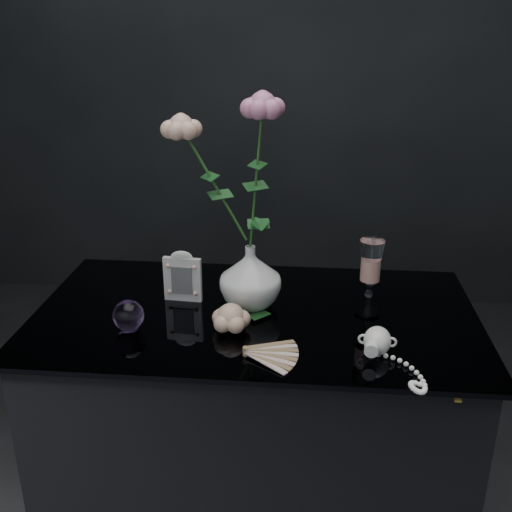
# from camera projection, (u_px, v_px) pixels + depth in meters

# --- Properties ---
(table) EXTENTS (1.05, 0.58, 0.76)m
(table) POSITION_uv_depth(u_px,v_px,m) (255.00, 442.00, 1.57)
(table) COLOR black
(table) RESTS_ON ground
(vase) EXTENTS (0.15, 0.15, 0.16)m
(vase) POSITION_uv_depth(u_px,v_px,m) (250.00, 277.00, 1.43)
(vase) COLOR white
(vase) RESTS_ON table
(wine_glass) EXTENTS (0.06, 0.06, 0.19)m
(wine_glass) POSITION_uv_depth(u_px,v_px,m) (370.00, 278.00, 1.39)
(wine_glass) COLOR white
(wine_glass) RESTS_ON table
(picture_frame) EXTENTS (0.10, 0.08, 0.13)m
(picture_frame) POSITION_uv_depth(u_px,v_px,m) (183.00, 276.00, 1.47)
(picture_frame) COLOR silver
(picture_frame) RESTS_ON table
(paperweight) EXTENTS (0.08, 0.08, 0.07)m
(paperweight) POSITION_uv_depth(u_px,v_px,m) (128.00, 315.00, 1.34)
(paperweight) COLOR #B785D8
(paperweight) RESTS_ON table
(paper_fan) EXTENTS (0.25, 0.22, 0.02)m
(paper_fan) POSITION_uv_depth(u_px,v_px,m) (246.00, 350.00, 1.24)
(paper_fan) COLOR beige
(paper_fan) RESTS_ON table
(loose_rose) EXTENTS (0.19, 0.22, 0.07)m
(loose_rose) POSITION_uv_depth(u_px,v_px,m) (231.00, 318.00, 1.33)
(loose_rose) COLOR #E2B292
(loose_rose) RESTS_ON table
(pearl_jar) EXTENTS (0.22, 0.23, 0.06)m
(pearl_jar) POSITION_uv_depth(u_px,v_px,m) (377.00, 339.00, 1.25)
(pearl_jar) COLOR white
(pearl_jar) RESTS_ON table
(roses) EXTENTS (0.25, 0.10, 0.40)m
(roses) POSITION_uv_depth(u_px,v_px,m) (231.00, 169.00, 1.33)
(roses) COLOR #E7B095
(roses) RESTS_ON vase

